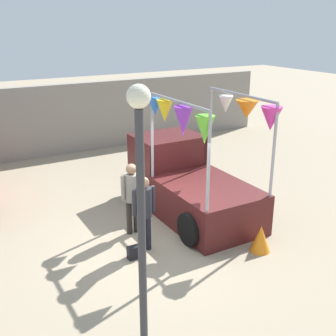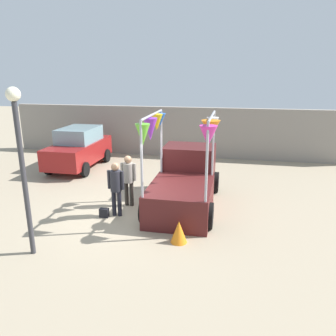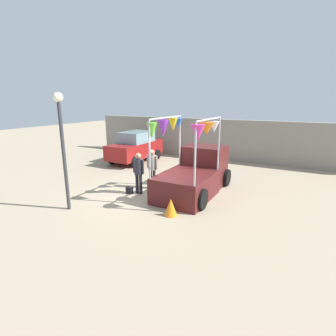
% 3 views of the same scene
% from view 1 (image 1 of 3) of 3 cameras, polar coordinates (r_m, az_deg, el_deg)
% --- Properties ---
extents(ground_plane, '(60.00, 60.00, 0.00)m').
position_cam_1_polar(ground_plane, '(9.79, -1.63, -9.85)').
color(ground_plane, gray).
extents(vendor_truck, '(2.36, 4.11, 3.16)m').
position_cam_1_polar(vendor_truck, '(11.06, 2.41, -1.30)').
color(vendor_truck, '#4C1919').
rests_on(vendor_truck, ground).
extents(person_customer, '(0.53, 0.34, 1.71)m').
position_cam_1_polar(person_customer, '(8.98, -3.29, -5.28)').
color(person_customer, black).
rests_on(person_customer, ground).
extents(person_vendor, '(0.53, 0.34, 1.73)m').
position_cam_1_polar(person_vendor, '(9.74, -4.91, -3.23)').
color(person_vendor, '#2D2823').
rests_on(person_vendor, ground).
extents(handbag, '(0.28, 0.16, 0.28)m').
position_cam_1_polar(handbag, '(9.11, -4.61, -11.31)').
color(handbag, black).
rests_on(handbag, ground).
extents(street_lamp, '(0.32, 0.32, 4.03)m').
position_cam_1_polar(street_lamp, '(5.75, -3.73, -2.69)').
color(street_lamp, '#333338').
rests_on(street_lamp, ground).
extents(brick_boundary_wall, '(18.00, 0.36, 2.60)m').
position_cam_1_polar(brick_boundary_wall, '(16.22, -14.81, 6.32)').
color(brick_boundary_wall, gray).
rests_on(brick_boundary_wall, ground).
extents(folded_kite_bundle_tangerine, '(0.61, 0.61, 0.60)m').
position_cam_1_polar(folded_kite_bundle_tangerine, '(9.48, 12.44, -9.32)').
color(folded_kite_bundle_tangerine, orange).
rests_on(folded_kite_bundle_tangerine, ground).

